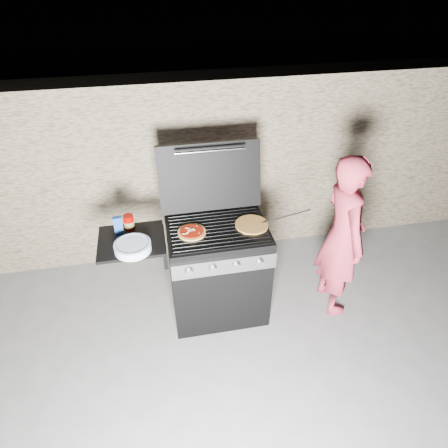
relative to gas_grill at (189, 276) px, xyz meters
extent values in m
plane|color=#626160|center=(0.25, 0.00, -0.46)|extent=(50.00, 50.00, 0.00)
cube|color=gray|center=(0.25, 1.05, 0.44)|extent=(8.00, 0.35, 1.80)
cylinder|color=#EAB24C|center=(0.52, -0.01, 0.46)|extent=(0.33, 0.33, 0.01)
cylinder|color=#880100|center=(-0.43, 0.15, 0.51)|extent=(0.09, 0.09, 0.12)
cube|color=navy|center=(-0.51, 0.11, 0.52)|extent=(0.07, 0.04, 0.14)
cylinder|color=white|center=(-0.41, -0.13, 0.48)|extent=(0.27, 0.27, 0.06)
imported|color=#AF3043|center=(1.28, -0.09, 0.29)|extent=(0.36, 0.55, 1.49)
cylinder|color=black|center=(0.81, 0.00, 0.50)|extent=(0.41, 0.02, 0.08)
camera|label=1|loc=(-0.18, -2.48, 2.32)|focal=32.00mm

